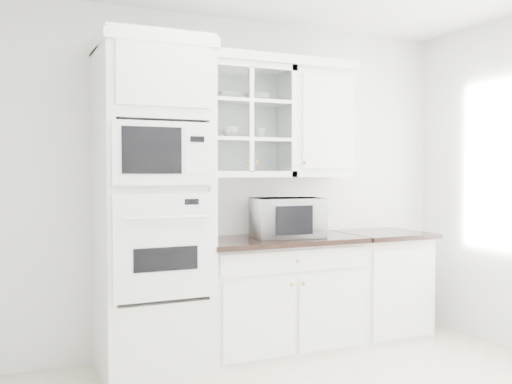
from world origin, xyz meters
name	(u,v)px	position (x,y,z in m)	size (l,w,h in m)	color
room_shell	(313,117)	(0.00, 0.43, 1.78)	(4.00, 3.50, 2.70)	white
oven_column	(153,206)	(-0.75, 1.42, 1.20)	(0.76, 0.68, 2.40)	white
base_cabinet_run	(278,294)	(0.28, 1.45, 0.46)	(1.32, 0.67, 0.92)	white
extra_base_cabinet	(380,283)	(1.28, 1.45, 0.46)	(0.72, 0.67, 0.92)	white
upper_cabinet_glass	(243,121)	(0.03, 1.58, 1.85)	(0.80, 0.33, 0.90)	white
upper_cabinet_solid	(316,124)	(0.71, 1.58, 1.85)	(0.55, 0.33, 0.90)	white
crown_molding	(232,58)	(-0.07, 1.56, 2.33)	(2.14, 0.38, 0.07)	white
countertop_microwave	(287,217)	(0.34, 1.42, 1.08)	(0.54, 0.45, 0.32)	white
bowl_a	(228,97)	(-0.10, 1.58, 2.04)	(0.23, 0.23, 0.06)	white
bowl_b	(257,98)	(0.15, 1.59, 2.04)	(0.21, 0.21, 0.06)	white
cup_a	(230,132)	(-0.09, 1.57, 1.76)	(0.12, 0.12, 0.09)	white
cup_b	(259,133)	(0.18, 1.60, 1.76)	(0.10, 0.10, 0.09)	white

